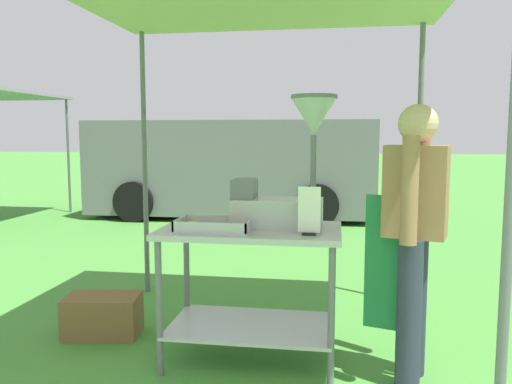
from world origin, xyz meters
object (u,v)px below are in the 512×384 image
at_px(vendor, 413,229).
at_px(donut_cart, 251,266).
at_px(menu_sign, 309,214).
at_px(van_grey, 233,167).
at_px(supply_crate, 103,316).
at_px(donut_tray, 215,227).
at_px(donut_fryer, 288,177).

bearing_deg(vendor, donut_cart, 172.97).
relative_size(donut_cart, menu_sign, 3.96).
distance_m(vendor, van_grey, 6.48).
xyz_separation_m(donut_cart, supply_crate, (-1.12, 0.24, -0.47)).
relative_size(menu_sign, vendor, 0.17).
xyz_separation_m(donut_tray, supply_crate, (-0.92, 0.37, -0.74)).
bearing_deg(supply_crate, donut_fryer, -7.88).
xyz_separation_m(donut_tray, van_grey, (-1.12, 6.07, -0.01)).
height_order(donut_cart, menu_sign, menu_sign).
bearing_deg(donut_tray, van_grey, 100.46).
relative_size(donut_cart, vendor, 0.69).
distance_m(donut_cart, supply_crate, 1.24).
bearing_deg(van_grey, donut_fryer, -75.28).
distance_m(donut_tray, donut_fryer, 0.55).
height_order(vendor, van_grey, van_grey).
xyz_separation_m(donut_cart, menu_sign, (0.37, -0.18, 0.36)).
bearing_deg(donut_fryer, van_grey, 104.72).
bearing_deg(vendor, supply_crate, 170.30).
height_order(donut_tray, menu_sign, menu_sign).
distance_m(supply_crate, van_grey, 5.76).
relative_size(donut_tray, vendor, 0.28).
relative_size(donut_fryer, van_grey, 0.17).
bearing_deg(donut_tray, supply_crate, 158.23).
distance_m(vendor, supply_crate, 2.25).
bearing_deg(supply_crate, van_grey, 92.01).
height_order(donut_tray, supply_crate, donut_tray).
xyz_separation_m(donut_tray, menu_sign, (0.57, -0.05, 0.10)).
bearing_deg(supply_crate, menu_sign, -15.70).
bearing_deg(supply_crate, donut_tray, -21.77).
distance_m(donut_fryer, vendor, 0.81).
bearing_deg(menu_sign, donut_tray, 174.82).
xyz_separation_m(menu_sign, supply_crate, (-1.49, 0.42, -0.84)).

